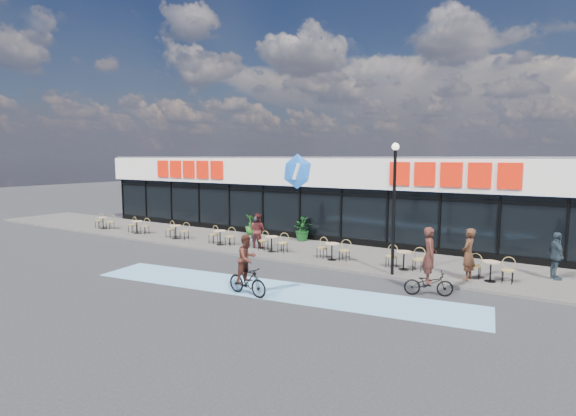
{
  "coord_description": "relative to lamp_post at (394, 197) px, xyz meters",
  "views": [
    {
      "loc": [
        12.52,
        -14.04,
        4.58
      ],
      "look_at": [
        1.44,
        3.5,
        2.22
      ],
      "focal_mm": 28.0,
      "sensor_mm": 36.0,
      "label": 1
    }
  ],
  "objects": [
    {
      "name": "bistro_set_0",
      "position": [
        -19.04,
        1.05,
        -2.53
      ],
      "size": [
        1.54,
        0.62,
        0.9
      ],
      "color": "tan",
      "rests_on": "sidewalk"
    },
    {
      "name": "bike_lane",
      "position": [
        -2.92,
        -3.8,
        -3.08
      ],
      "size": [
        14.17,
        4.13,
        0.01
      ],
      "primitive_type": "cube",
      "rotation": [
        0.0,
        0.0,
        0.14
      ],
      "color": "#70ABD4",
      "rests_on": "ground"
    },
    {
      "name": "bistro_set_7",
      "position": [
        3.33,
        1.05,
        -2.53
      ],
      "size": [
        1.54,
        0.62,
        0.9
      ],
      "color": "tan",
      "rests_on": "sidewalk"
    },
    {
      "name": "pedestrian_b",
      "position": [
        5.29,
        2.51,
        -2.1
      ],
      "size": [
        0.83,
        1.12,
        1.77
      ],
      "primitive_type": "imported",
      "rotation": [
        0.0,
        0.0,
        2.0
      ],
      "color": "#27343D",
      "rests_on": "sidewalk"
    },
    {
      "name": "cyclist_a",
      "position": [
        -3.29,
        -4.81,
        -2.21
      ],
      "size": [
        1.7,
        0.84,
        2.05
      ],
      "color": "black",
      "rests_on": "ground"
    },
    {
      "name": "bistro_set_4",
      "position": [
        -6.26,
        1.05,
        -2.53
      ],
      "size": [
        1.54,
        0.62,
        0.9
      ],
      "color": "tan",
      "rests_on": "sidewalk"
    },
    {
      "name": "bistro_set_2",
      "position": [
        -12.65,
        1.05,
        -2.53
      ],
      "size": [
        1.54,
        0.62,
        0.9
      ],
      "color": "tan",
      "rests_on": "sidewalk"
    },
    {
      "name": "bistro_set_6",
      "position": [
        0.13,
        1.05,
        -2.53
      ],
      "size": [
        1.54,
        0.62,
        0.9
      ],
      "color": "tan",
      "rests_on": "sidewalk"
    },
    {
      "name": "potted_plant_right",
      "position": [
        -6.58,
        4.31,
        -2.4
      ],
      "size": [
        0.6,
        0.71,
        1.16
      ],
      "primitive_type": "imported",
      "rotation": [
        0.0,
        0.0,
        1.43
      ],
      "color": "#185418",
      "rests_on": "sidewalk"
    },
    {
      "name": "bistro_set_5",
      "position": [
        -3.06,
        1.05,
        -2.53
      ],
      "size": [
        1.54,
        0.62,
        0.9
      ],
      "color": "tan",
      "rests_on": "sidewalk"
    },
    {
      "name": "patron_right",
      "position": [
        -7.39,
        1.37,
        -2.12
      ],
      "size": [
        0.89,
        0.73,
        1.72
      ],
      "primitive_type": "imported",
      "rotation": [
        0.0,
        0.0,
        3.24
      ],
      "color": "#501C1D",
      "rests_on": "sidewalk"
    },
    {
      "name": "patron_left",
      "position": [
        -7.42,
        1.31,
        -2.19
      ],
      "size": [
        0.67,
        0.55,
        1.59
      ],
      "primitive_type": "imported",
      "rotation": [
        0.0,
        0.0,
        3.48
      ],
      "color": "black",
      "rests_on": "sidewalk"
    },
    {
      "name": "sidewalk",
      "position": [
        -6.92,
        2.2,
        -3.03
      ],
      "size": [
        44.0,
        5.0,
        0.1
      ],
      "primitive_type": "cube",
      "color": "#5D5952",
      "rests_on": "ground"
    },
    {
      "name": "lamp_post",
      "position": [
        0.0,
        0.0,
        0.0
      ],
      "size": [
        0.28,
        0.28,
        5.0
      ],
      "color": "black",
      "rests_on": "sidewalk"
    },
    {
      "name": "cyclist_b",
      "position": [
        1.8,
        -1.61,
        -2.25
      ],
      "size": [
        1.68,
        1.11,
        2.3
      ],
      "color": "black",
      "rests_on": "ground"
    },
    {
      "name": "potted_plant_left",
      "position": [
        -9.89,
        4.16,
        -2.39
      ],
      "size": [
        0.83,
        0.83,
        1.19
      ],
      "primitive_type": "imported",
      "rotation": [
        0.0,
        0.0,
        2.84
      ],
      "color": "#1F5A19",
      "rests_on": "sidewalk"
    },
    {
      "name": "building",
      "position": [
        -6.92,
        7.63,
        -0.74
      ],
      "size": [
        30.6,
        6.57,
        4.75
      ],
      "color": "black",
      "rests_on": "ground"
    },
    {
      "name": "pedestrian_a",
      "position": [
        2.58,
        0.77,
        -2.03
      ],
      "size": [
        0.55,
        0.75,
        1.91
      ],
      "primitive_type": "imported",
      "rotation": [
        0.0,
        0.0,
        -1.71
      ],
      "color": "#452718",
      "rests_on": "sidewalk"
    },
    {
      "name": "ground",
      "position": [
        -6.92,
        -2.3,
        -3.08
      ],
      "size": [
        120.0,
        120.0,
        0.0
      ],
      "primitive_type": "plane",
      "color": "#28282B",
      "rests_on": "ground"
    },
    {
      "name": "bistro_set_3",
      "position": [
        -9.45,
        1.05,
        -2.53
      ],
      "size": [
        1.54,
        0.62,
        0.9
      ],
      "color": "tan",
      "rests_on": "sidewalk"
    },
    {
      "name": "potted_plant_mid",
      "position": [
        -6.53,
        4.16,
        -2.36
      ],
      "size": [
        1.39,
        1.3,
        1.24
      ],
      "primitive_type": "imported",
      "rotation": [
        0.0,
        0.0,
        2.78
      ],
      "color": "#134419",
      "rests_on": "sidewalk"
    },
    {
      "name": "bistro_set_1",
      "position": [
        -15.84,
        1.05,
        -2.53
      ],
      "size": [
        1.54,
        0.62,
        0.9
      ],
      "color": "tan",
      "rests_on": "sidewalk"
    }
  ]
}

